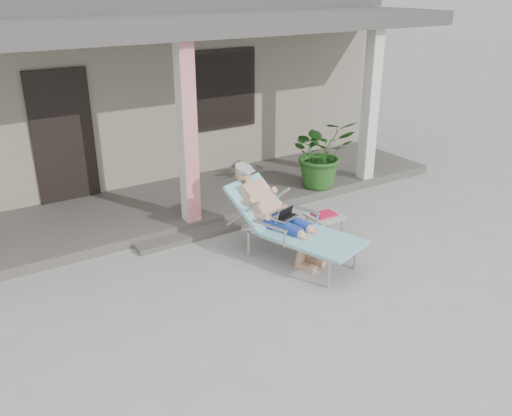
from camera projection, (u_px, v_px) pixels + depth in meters
ground at (271, 292)px, 6.56m from camera, size 60.00×60.00×0.00m
house at (93, 77)px, 10.96m from camera, size 10.40×5.40×3.30m
porch_deck at (169, 206)px, 8.86m from camera, size 10.00×2.00×0.15m
porch_overhang at (159, 32)px, 7.77m from camera, size 10.00×2.30×2.85m
porch_step at (201, 233)px, 7.98m from camera, size 2.00×0.30×0.07m
lounger at (283, 203)px, 7.12m from camera, size 1.27×2.01×1.27m
side_table at (325, 218)px, 7.77m from camera, size 0.47×0.47×0.40m
potted_palm at (322, 153)px, 9.27m from camera, size 1.30×1.20×1.21m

